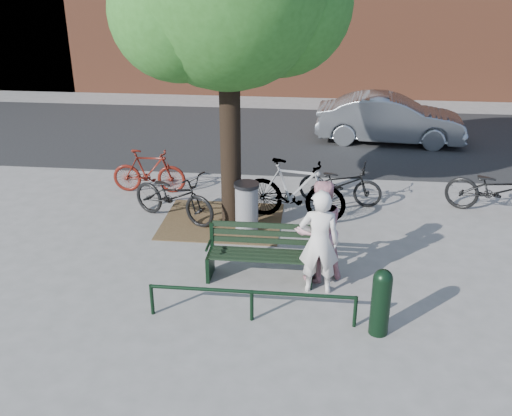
# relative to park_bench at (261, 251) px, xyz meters

# --- Properties ---
(ground) EXTENTS (90.00, 90.00, 0.00)m
(ground) POSITION_rel_park_bench_xyz_m (0.00, -0.08, -0.48)
(ground) COLOR gray
(ground) RESTS_ON ground
(dirt_pit) EXTENTS (2.40, 2.00, 0.02)m
(dirt_pit) POSITION_rel_park_bench_xyz_m (-1.00, 2.12, -0.47)
(dirt_pit) COLOR brown
(dirt_pit) RESTS_ON ground
(road) EXTENTS (40.00, 7.00, 0.01)m
(road) POSITION_rel_park_bench_xyz_m (0.00, 8.42, -0.47)
(road) COLOR black
(road) RESTS_ON ground
(park_bench) EXTENTS (1.74, 0.54, 0.97)m
(park_bench) POSITION_rel_park_bench_xyz_m (0.00, 0.00, 0.00)
(park_bench) COLOR black
(park_bench) RESTS_ON ground
(guard_railing) EXTENTS (3.06, 0.06, 0.51)m
(guard_railing) POSITION_rel_park_bench_xyz_m (0.00, -1.28, -0.08)
(guard_railing) COLOR black
(guard_railing) RESTS_ON ground
(person_left) EXTENTS (0.64, 0.42, 1.74)m
(person_left) POSITION_rel_park_bench_xyz_m (0.95, -0.34, 0.39)
(person_left) COLOR silver
(person_left) RESTS_ON ground
(person_right) EXTENTS (1.05, 0.97, 1.74)m
(person_right) POSITION_rel_park_bench_xyz_m (0.95, 0.07, 0.39)
(person_right) COLOR #C78994
(person_right) RESTS_ON ground
(bollard) EXTENTS (0.27, 0.27, 1.02)m
(bollard) POSITION_rel_park_bench_xyz_m (1.83, -1.40, 0.07)
(bollard) COLOR black
(bollard) RESTS_ON ground
(litter_bin) EXTENTS (0.49, 0.49, 1.01)m
(litter_bin) POSITION_rel_park_bench_xyz_m (-0.44, 1.73, 0.03)
(litter_bin) COLOR gray
(litter_bin) RESTS_ON ground
(bicycle_a) EXTENTS (2.11, 1.50, 1.05)m
(bicycle_a) POSITION_rel_park_bench_xyz_m (-1.99, 2.12, 0.05)
(bicycle_a) COLOR black
(bicycle_a) RESTS_ON ground
(bicycle_b) EXTENTS (1.69, 0.51, 1.01)m
(bicycle_b) POSITION_rel_park_bench_xyz_m (-2.91, 3.56, 0.03)
(bicycle_b) COLOR #4F120B
(bicycle_b) RESTS_ON ground
(bicycle_c) EXTENTS (1.88, 0.93, 0.95)m
(bicycle_c) POSITION_rel_park_bench_xyz_m (1.40, 3.32, -0.01)
(bicycle_c) COLOR black
(bicycle_c) RESTS_ON ground
(bicycle_d) EXTENTS (2.21, 0.99, 1.28)m
(bicycle_d) POSITION_rel_park_bench_xyz_m (0.44, 2.40, 0.16)
(bicycle_d) COLOR gray
(bicycle_d) RESTS_ON ground
(bicycle_e) EXTENTS (2.21, 1.48, 1.10)m
(bicycle_e) POSITION_rel_park_bench_xyz_m (4.61, 3.08, 0.07)
(bicycle_e) COLOR black
(bicycle_e) RESTS_ON ground
(parked_car) EXTENTS (4.31, 1.79, 1.39)m
(parked_car) POSITION_rel_park_bench_xyz_m (2.95, 8.18, 0.22)
(parked_car) COLOR gray
(parked_car) RESTS_ON ground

